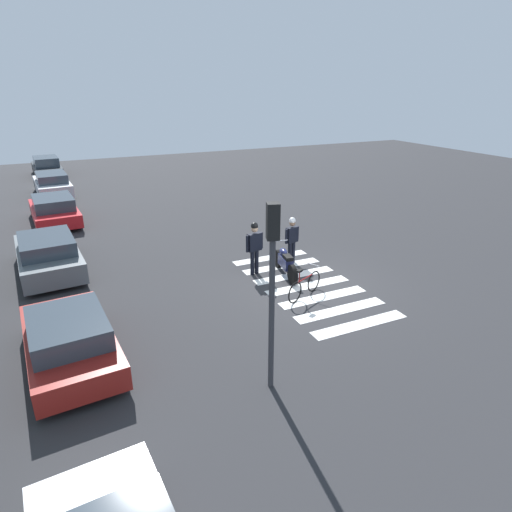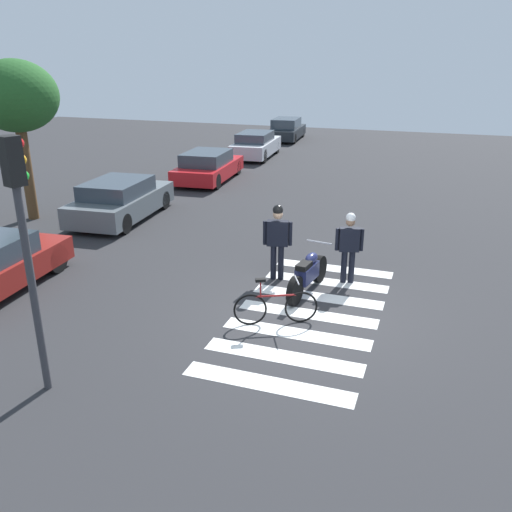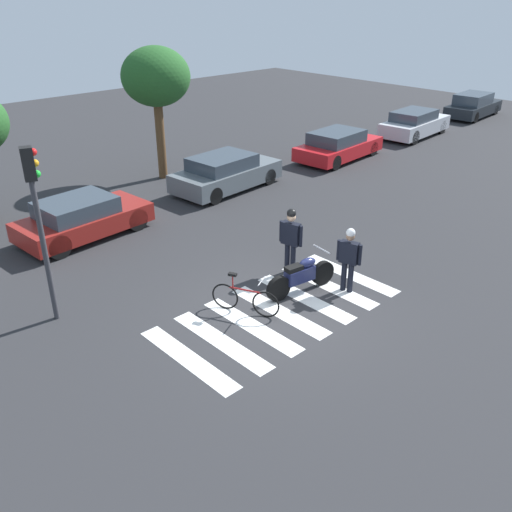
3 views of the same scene
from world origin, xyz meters
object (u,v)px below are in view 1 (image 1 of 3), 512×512
at_px(car_black_suv, 47,167).
at_px(car_maroon_wagon, 69,340).
at_px(police_motorcycle, 285,263).
at_px(car_grey_coupe, 48,254).
at_px(leaning_bicycle, 305,286).
at_px(traffic_light_pole, 272,269).
at_px(officer_by_motorcycle, 254,244).
at_px(car_silver_sedan, 52,184).
at_px(officer_on_foot, 292,237).
at_px(car_red_convertible, 54,210).

bearing_deg(car_black_suv, car_maroon_wagon, -179.73).
xyz_separation_m(police_motorcycle, car_grey_coupe, (3.70, 7.22, 0.18)).
distance_m(leaning_bicycle, car_grey_coupe, 8.82).
height_order(car_maroon_wagon, traffic_light_pole, traffic_light_pole).
distance_m(officer_by_motorcycle, car_silver_sedan, 16.41).
distance_m(police_motorcycle, car_black_suv, 23.42).
height_order(car_silver_sedan, traffic_light_pole, traffic_light_pole).
bearing_deg(car_grey_coupe, car_black_suv, -0.69).
bearing_deg(leaning_bicycle, officer_on_foot, -20.97).
relative_size(officer_on_foot, car_grey_coupe, 0.39).
bearing_deg(car_black_suv, leaning_bicycle, -164.30).
relative_size(officer_on_foot, car_red_convertible, 0.39).
relative_size(leaning_bicycle, car_red_convertible, 0.35).
bearing_deg(car_black_suv, officer_by_motorcycle, -164.36).
relative_size(officer_on_foot, car_maroon_wagon, 0.42).
height_order(car_black_suv, traffic_light_pole, traffic_light_pole).
relative_size(leaning_bicycle, officer_on_foot, 0.90).
height_order(car_maroon_wagon, car_silver_sedan, car_silver_sedan).
height_order(leaning_bicycle, traffic_light_pole, traffic_light_pole).
bearing_deg(car_maroon_wagon, car_black_suv, 0.27).
height_order(officer_on_foot, traffic_light_pole, traffic_light_pole).
bearing_deg(police_motorcycle, car_black_suv, 17.38).
height_order(police_motorcycle, leaning_bicycle, police_motorcycle).
height_order(police_motorcycle, officer_on_foot, officer_on_foot).
relative_size(car_grey_coupe, car_black_suv, 1.00).
relative_size(police_motorcycle, leaning_bicycle, 1.33).
height_order(leaning_bicycle, car_maroon_wagon, car_maroon_wagon).
height_order(car_red_convertible, car_silver_sedan, car_silver_sedan).
xyz_separation_m(leaning_bicycle, car_maroon_wagon, (-0.64, 6.64, 0.24)).
relative_size(police_motorcycle, car_black_suv, 0.47).
height_order(police_motorcycle, car_silver_sedan, car_silver_sedan).
bearing_deg(officer_by_motorcycle, car_black_suv, 15.64).
bearing_deg(car_maroon_wagon, officer_by_motorcycle, -64.50).
xyz_separation_m(car_maroon_wagon, traffic_light_pole, (-2.69, -3.81, 2.12)).
bearing_deg(leaning_bicycle, traffic_light_pole, 139.66).
bearing_deg(traffic_light_pole, car_maroon_wagon, 54.78).
bearing_deg(car_maroon_wagon, car_grey_coupe, 3.26).
bearing_deg(car_red_convertible, officer_on_foot, -139.77).
relative_size(car_maroon_wagon, traffic_light_pole, 1.01).
distance_m(officer_by_motorcycle, car_grey_coupe, 7.09).
bearing_deg(officer_on_foot, officer_by_motorcycle, 102.24).
distance_m(police_motorcycle, car_silver_sedan, 17.24).
xyz_separation_m(leaning_bicycle, traffic_light_pole, (-3.33, 2.83, 2.36)).
bearing_deg(police_motorcycle, leaning_bicycle, 171.85).
bearing_deg(leaning_bicycle, car_red_convertible, 29.79).
xyz_separation_m(car_silver_sedan, car_black_suv, (6.50, 0.21, -0.01)).
relative_size(officer_by_motorcycle, car_maroon_wagon, 0.45).
bearing_deg(car_grey_coupe, police_motorcycle, -117.13).
bearing_deg(car_red_convertible, leaning_bicycle, -150.21).
relative_size(police_motorcycle, car_red_convertible, 0.47).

